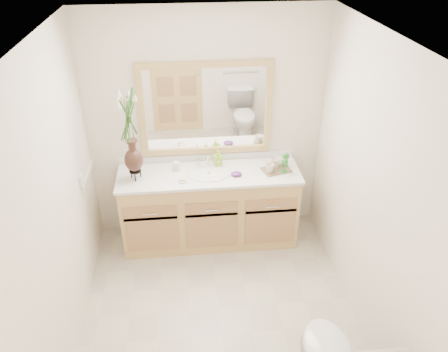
{
  "coord_description": "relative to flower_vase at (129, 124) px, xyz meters",
  "views": [
    {
      "loc": [
        -0.24,
        -2.76,
        3.08
      ],
      "look_at": [
        0.12,
        0.65,
        1.01
      ],
      "focal_mm": 35.0,
      "sensor_mm": 36.0,
      "label": 1
    }
  ],
  "objects": [
    {
      "name": "ceiling",
      "position": [
        0.72,
        -0.98,
        0.98
      ],
      "size": [
        2.4,
        2.6,
        0.02
      ],
      "primitive_type": "cube",
      "color": "white",
      "rests_on": "wall_back"
    },
    {
      "name": "sink",
      "position": [
        0.72,
        0.01,
        -0.64
      ],
      "size": [
        0.38,
        0.34,
        0.23
      ],
      "color": "white",
      "rests_on": "counter"
    },
    {
      "name": "counter",
      "position": [
        0.72,
        0.03,
        -0.61
      ],
      "size": [
        1.84,
        0.57,
        0.03
      ],
      "primitive_type": "cube",
      "color": "white",
      "rests_on": "vanity"
    },
    {
      "name": "floor",
      "position": [
        0.72,
        -0.98,
        -1.42
      ],
      "size": [
        2.6,
        2.6,
        0.0
      ],
      "primitive_type": "plane",
      "color": "beige",
      "rests_on": "ground"
    },
    {
      "name": "vanity",
      "position": [
        0.72,
        0.03,
        -1.02
      ],
      "size": [
        1.8,
        0.55,
        0.8
      ],
      "color": "#D7B469",
      "rests_on": "floor"
    },
    {
      "name": "flower_vase",
      "position": [
        0.0,
        0.0,
        0.0
      ],
      "size": [
        0.21,
        0.21,
        0.87
      ],
      "rotation": [
        0.0,
        0.0,
        0.27
      ],
      "color": "black",
      "rests_on": "counter"
    },
    {
      "name": "switch_plate",
      "position": [
        -0.46,
        -0.22,
        -0.44
      ],
      "size": [
        0.02,
        0.12,
        0.12
      ],
      "primitive_type": "cube",
      "color": "white",
      "rests_on": "wall_left"
    },
    {
      "name": "wall_right",
      "position": [
        1.92,
        -0.98,
        -0.22
      ],
      "size": [
        0.02,
        2.6,
        2.4
      ],
      "primitive_type": "cube",
      "color": "white",
      "rests_on": "floor"
    },
    {
      "name": "mug_left",
      "position": [
        1.33,
        -0.03,
        -0.53
      ],
      "size": [
        0.11,
        0.11,
        0.09
      ],
      "primitive_type": "imported",
      "rotation": [
        0.0,
        0.0,
        0.26
      ],
      "color": "beige",
      "rests_on": "tray"
    },
    {
      "name": "soap_dish",
      "position": [
        0.46,
        -0.1,
        -0.58
      ],
      "size": [
        0.1,
        0.1,
        0.03
      ],
      "color": "beige",
      "rests_on": "counter"
    },
    {
      "name": "wall_back",
      "position": [
        0.72,
        0.32,
        -0.22
      ],
      "size": [
        2.4,
        0.02,
        2.4
      ],
      "primitive_type": "cube",
      "color": "white",
      "rests_on": "floor"
    },
    {
      "name": "soap_bottle",
      "position": [
        0.83,
        0.18,
        -0.51
      ],
      "size": [
        0.09,
        0.09,
        0.16
      ],
      "primitive_type": "imported",
      "rotation": [
        0.0,
        0.0,
        0.25
      ],
      "color": "#8CCA2F",
      "rests_on": "counter"
    },
    {
      "name": "mug_right",
      "position": [
        1.4,
        0.06,
        -0.52
      ],
      "size": [
        0.15,
        0.15,
        0.11
      ],
      "primitive_type": "imported",
      "rotation": [
        0.0,
        0.0,
        0.68
      ],
      "color": "beige",
      "rests_on": "tray"
    },
    {
      "name": "tray",
      "position": [
        1.41,
        0.01,
        -0.58
      ],
      "size": [
        0.32,
        0.25,
        0.01
      ],
      "primitive_type": "cube",
      "rotation": [
        0.0,
        0.0,
        0.27
      ],
      "color": "brown",
      "rests_on": "counter"
    },
    {
      "name": "purple_dish",
      "position": [
        0.99,
        -0.05,
        -0.57
      ],
      "size": [
        0.14,
        0.12,
        0.04
      ],
      "primitive_type": "ellipsoid",
      "rotation": [
        0.0,
        0.0,
        0.39
      ],
      "color": "#55246E",
      "rests_on": "counter"
    },
    {
      "name": "goblet_back",
      "position": [
        1.51,
        0.07,
        -0.48
      ],
      "size": [
        0.07,
        0.07,
        0.15
      ],
      "color": "#267226",
      "rests_on": "tray"
    },
    {
      "name": "tumbler",
      "position": [
        0.4,
        0.12,
        -0.55
      ],
      "size": [
        0.07,
        0.07,
        0.09
      ],
      "primitive_type": "cylinder",
      "color": "beige",
      "rests_on": "counter"
    },
    {
      "name": "goblet_front",
      "position": [
        1.48,
        -0.04,
        -0.47
      ],
      "size": [
        0.07,
        0.07,
        0.15
      ],
      "color": "#267226",
      "rests_on": "tray"
    },
    {
      "name": "wall_left",
      "position": [
        -0.48,
        -0.98,
        -0.22
      ],
      "size": [
        0.02,
        2.6,
        2.4
      ],
      "primitive_type": "cube",
      "color": "white",
      "rests_on": "floor"
    },
    {
      "name": "mirror",
      "position": [
        0.72,
        0.3,
        -0.02
      ],
      "size": [
        1.32,
        0.04,
        0.97
      ],
      "color": "white",
      "rests_on": "wall_back"
    },
    {
      "name": "wall_front",
      "position": [
        0.72,
        -2.28,
        -0.22
      ],
      "size": [
        2.4,
        0.02,
        2.4
      ],
      "primitive_type": "cube",
      "color": "white",
      "rests_on": "floor"
    }
  ]
}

